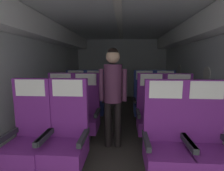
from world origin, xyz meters
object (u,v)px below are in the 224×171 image
at_px(seat_c_right_aisle, 165,101).
at_px(seat_c_right_window, 144,101).
at_px(seat_b_left_window, 60,112).
at_px(seat_b_left_aisle, 86,113).
at_px(seat_b_right_window, 151,114).
at_px(seat_c_left_aisle, 95,100).
at_px(seat_a_right_aisle, 206,143).
at_px(seat_c_left_window, 75,100).
at_px(seat_b_right_aisle, 178,115).
at_px(seat_a_left_aisle, 67,137).
at_px(seat_a_left_window, 30,136).
at_px(seat_a_right_window, 165,141).
at_px(flight_attendant, 113,88).

relative_size(seat_c_right_aisle, seat_c_right_window, 1.00).
bearing_deg(seat_b_left_window, seat_b_left_aisle, -0.41).
distance_m(seat_b_right_window, seat_c_left_aisle, 1.44).
bearing_deg(seat_b_left_aisle, seat_a_right_aisle, -30.22).
height_order(seat_c_left_window, seat_c_left_aisle, same).
bearing_deg(seat_c_left_aisle, seat_b_right_aisle, -30.36).
xyz_separation_m(seat_a_left_aisle, seat_a_right_aisle, (1.58, -0.02, 0.00)).
relative_size(seat_a_left_window, seat_c_left_window, 1.00).
bearing_deg(seat_a_left_aisle, seat_c_left_window, 103.73).
relative_size(seat_a_right_aisle, seat_c_left_window, 1.00).
relative_size(seat_a_left_aisle, seat_b_right_aisle, 1.00).
height_order(seat_a_right_aisle, seat_a_right_window, same).
height_order(seat_b_left_window, seat_c_left_aisle, same).
relative_size(seat_a_right_window, seat_c_right_aisle, 1.00).
bearing_deg(seat_c_right_window, seat_b_right_aisle, -64.07).
relative_size(seat_b_right_window, seat_c_right_window, 1.00).
height_order(seat_c_right_aisle, seat_c_right_window, same).
bearing_deg(seat_b_left_aisle, seat_c_left_aisle, 90.08).
xyz_separation_m(seat_b_left_window, seat_c_right_window, (1.56, 0.93, 0.00)).
bearing_deg(seat_c_right_window, seat_b_left_window, -149.38).
bearing_deg(seat_c_right_aisle, flight_attendant, -134.12).
relative_size(seat_a_left_window, flight_attendant, 0.74).
bearing_deg(seat_c_right_window, seat_a_left_window, -130.65).
bearing_deg(seat_b_left_window, seat_a_left_aisle, -63.98).
height_order(seat_a_right_window, flight_attendant, flight_attendant).
bearing_deg(seat_b_right_window, flight_attendant, -161.98).
height_order(seat_a_right_aisle, flight_attendant, flight_attendant).
bearing_deg(seat_a_right_window, seat_b_right_aisle, 64.29).
relative_size(seat_b_left_aisle, seat_c_right_window, 1.00).
bearing_deg(seat_b_left_window, seat_c_left_aisle, 63.80).
relative_size(seat_b_right_aisle, seat_b_right_window, 1.00).
xyz_separation_m(seat_a_right_aisle, seat_c_left_window, (-2.02, 1.83, 0.00)).
relative_size(seat_b_left_aisle, seat_b_right_aisle, 1.00).
bearing_deg(seat_b_right_window, seat_c_left_window, 150.27).
distance_m(seat_b_right_window, seat_c_right_aisle, 1.03).
bearing_deg(seat_c_left_aisle, seat_a_right_aisle, -49.35).
bearing_deg(seat_c_left_window, seat_a_right_aisle, -42.06).
bearing_deg(seat_b_right_aisle, seat_a_right_aisle, -89.70).
bearing_deg(seat_a_left_aisle, seat_a_right_window, -1.16).
bearing_deg(seat_c_left_aisle, seat_c_right_window, 0.67).
bearing_deg(seat_b_right_aisle, seat_a_left_window, -155.92).
xyz_separation_m(seat_b_right_window, flight_attendant, (-0.63, -0.20, 0.48)).
distance_m(seat_b_left_window, seat_c_left_aisle, 1.02).
relative_size(seat_b_right_aisle, seat_c_left_aisle, 1.00).
distance_m(seat_b_left_window, seat_c_right_window, 1.82).
xyz_separation_m(seat_c_left_aisle, flight_attendant, (0.49, -1.11, 0.48)).
xyz_separation_m(seat_b_right_aisle, seat_c_right_window, (-0.45, 0.93, 0.00)).
xyz_separation_m(seat_a_left_aisle, seat_c_left_window, (-0.44, 1.81, 0.00)).
xyz_separation_m(seat_c_left_window, seat_c_right_aisle, (2.03, 0.02, 0.00)).
xyz_separation_m(seat_b_left_aisle, flight_attendant, (0.49, -0.19, 0.48)).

